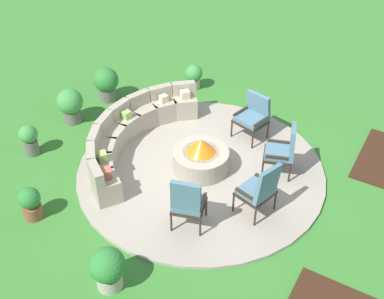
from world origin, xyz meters
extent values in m
plane|color=#387A2D|center=(0.00, 0.00, 0.00)|extent=(24.00, 24.00, 0.00)
cylinder|color=#9E9384|center=(0.00, 0.00, 0.03)|extent=(4.85, 4.85, 0.06)
cylinder|color=#9E937F|center=(0.00, 0.00, 0.27)|extent=(1.09, 1.09, 0.42)
cylinder|color=black|center=(0.00, 0.00, 0.45)|extent=(0.71, 0.71, 0.06)
cone|color=orange|center=(0.00, 0.00, 0.62)|extent=(0.57, 0.57, 0.28)
cube|color=#9E937F|center=(1.45, 1.23, 0.30)|extent=(0.67, 0.68, 0.47)
cube|color=#9E937F|center=(1.56, 1.33, 0.68)|extent=(0.45, 0.49, 0.29)
cube|color=#9E937F|center=(1.08, 1.57, 0.30)|extent=(0.68, 0.66, 0.47)
cube|color=#9E937F|center=(1.17, 1.69, 0.68)|extent=(0.51, 0.42, 0.29)
cube|color=#9E937F|center=(0.64, 1.80, 0.30)|extent=(0.63, 0.60, 0.47)
cube|color=#9E937F|center=(0.69, 1.93, 0.68)|extent=(0.54, 0.32, 0.29)
cube|color=#9E937F|center=(0.15, 1.90, 0.30)|extent=(0.54, 0.49, 0.47)
cube|color=#9E937F|center=(0.16, 2.05, 0.68)|extent=(0.52, 0.20, 0.29)
cube|color=#9E937F|center=(-0.35, 1.87, 0.30)|extent=(0.58, 0.54, 0.47)
cube|color=#9E937F|center=(-0.38, 2.02, 0.68)|extent=(0.53, 0.25, 0.29)
cube|color=#9E937F|center=(-0.82, 1.72, 0.30)|extent=(0.66, 0.63, 0.47)
cube|color=#9E937F|center=(-0.89, 1.85, 0.68)|extent=(0.53, 0.37, 0.29)
cube|color=#9E937F|center=(-1.24, 1.45, 0.30)|extent=(0.68, 0.67, 0.47)
cube|color=#9E937F|center=(-1.34, 1.56, 0.68)|extent=(0.49, 0.45, 0.29)
cube|color=#9E937F|center=(-1.58, 1.07, 0.30)|extent=(0.66, 0.68, 0.47)
cube|color=#9E937F|center=(-1.69, 1.16, 0.68)|extent=(0.42, 0.51, 0.29)
cube|color=beige|center=(1.05, 1.53, 0.62)|extent=(0.21, 0.20, 0.17)
cube|color=beige|center=(1.42, 1.20, 0.63)|extent=(0.25, 0.25, 0.19)
cube|color=#93B756|center=(-1.21, 1.41, 0.63)|extent=(0.24, 0.24, 0.18)
cube|color=#BC5B47|center=(-1.53, 1.05, 0.63)|extent=(0.24, 0.24, 0.18)
cube|color=#93B756|center=(0.15, 1.85, 0.62)|extent=(0.19, 0.17, 0.16)
cylinder|color=#2D2319|center=(-1.20, -0.23, 0.25)|extent=(0.04, 0.04, 0.38)
cylinder|color=#2D2319|center=(-1.06, -0.70, 0.25)|extent=(0.04, 0.04, 0.38)
cylinder|color=#2D2319|center=(-1.68, -0.37, 0.25)|extent=(0.04, 0.04, 0.38)
cylinder|color=#2D2319|center=(-1.53, -0.85, 0.25)|extent=(0.04, 0.04, 0.38)
cube|color=#2D2319|center=(-1.37, -0.54, 0.47)|extent=(0.66, 0.67, 0.05)
cube|color=slate|center=(-1.37, -0.54, 0.54)|extent=(0.61, 0.61, 0.09)
cube|color=slate|center=(-1.58, -0.60, 0.85)|extent=(0.29, 0.54, 0.73)
cube|color=#2D2319|center=(-1.44, -0.31, 0.60)|extent=(0.45, 0.18, 0.04)
cube|color=#2D2319|center=(-1.30, -0.76, 0.60)|extent=(0.45, 0.18, 0.04)
cylinder|color=#2D2319|center=(-0.73, -1.06, 0.25)|extent=(0.04, 0.04, 0.38)
cylinder|color=#2D2319|center=(-0.19, -1.21, 0.25)|extent=(0.04, 0.04, 0.38)
cylinder|color=#2D2319|center=(-0.85, -1.54, 0.25)|extent=(0.04, 0.04, 0.38)
cylinder|color=#2D2319|center=(-0.32, -1.68, 0.25)|extent=(0.04, 0.04, 0.38)
cube|color=#2D2319|center=(-0.52, -1.37, 0.47)|extent=(0.71, 0.66, 0.05)
cube|color=slate|center=(-0.52, -1.37, 0.54)|extent=(0.65, 0.61, 0.09)
cube|color=slate|center=(-0.58, -1.59, 0.81)|extent=(0.61, 0.26, 0.71)
cube|color=#2D2319|center=(-0.78, -1.30, 0.60)|extent=(0.17, 0.45, 0.04)
cube|color=#2D2319|center=(-0.27, -1.44, 0.60)|extent=(0.17, 0.45, 0.04)
cylinder|color=#2D2319|center=(0.34, -1.15, 0.25)|extent=(0.04, 0.04, 0.38)
cylinder|color=#2D2319|center=(0.83, -0.99, 0.25)|extent=(0.04, 0.04, 0.38)
cylinder|color=#2D2319|center=(0.50, -1.64, 0.25)|extent=(0.04, 0.04, 0.38)
cylinder|color=#2D2319|center=(0.99, -1.47, 0.25)|extent=(0.04, 0.04, 0.38)
cube|color=#2D2319|center=(0.66, -1.31, 0.47)|extent=(0.70, 0.69, 0.05)
cube|color=slate|center=(0.66, -1.31, 0.54)|extent=(0.64, 0.64, 0.09)
cube|color=slate|center=(0.74, -1.53, 0.80)|extent=(0.57, 0.28, 0.68)
cube|color=#2D2319|center=(0.43, -1.39, 0.60)|extent=(0.20, 0.46, 0.04)
cube|color=#2D2319|center=(0.90, -1.23, 0.60)|extent=(0.20, 0.46, 0.04)
cylinder|color=#2D2319|center=(1.10, -0.60, 0.25)|extent=(0.04, 0.04, 0.38)
cylinder|color=#2D2319|center=(1.25, -0.05, 0.25)|extent=(0.04, 0.04, 0.38)
cylinder|color=#2D2319|center=(1.59, -0.73, 0.25)|extent=(0.04, 0.04, 0.38)
cylinder|color=#2D2319|center=(1.74, -0.18, 0.25)|extent=(0.04, 0.04, 0.38)
cube|color=#2D2319|center=(1.42, -0.39, 0.47)|extent=(0.68, 0.73, 0.05)
cube|color=slate|center=(1.42, -0.39, 0.54)|extent=(0.63, 0.67, 0.09)
cube|color=slate|center=(1.64, -0.45, 0.77)|extent=(0.28, 0.59, 0.57)
cube|color=#2D2319|center=(1.35, -0.65, 0.60)|extent=(0.46, 0.17, 0.04)
cube|color=#2D2319|center=(1.49, -0.13, 0.60)|extent=(0.46, 0.17, 0.04)
cylinder|color=brown|center=(-2.57, 1.94, 0.13)|extent=(0.33, 0.33, 0.26)
sphere|color=#2D7A33|center=(-2.57, 1.94, 0.45)|extent=(0.38, 0.38, 0.38)
cylinder|color=#605B56|center=(1.18, 3.22, 0.16)|extent=(0.41, 0.41, 0.31)
sphere|color=#2D7A33|center=(1.18, 3.22, 0.54)|extent=(0.58, 0.58, 0.58)
sphere|color=yellow|center=(1.24, 3.22, 0.64)|extent=(0.18, 0.18, 0.18)
cylinder|color=#A89E8E|center=(2.68, 1.70, 0.13)|extent=(0.30, 0.30, 0.25)
sphere|color=#3D8E42|center=(2.68, 1.70, 0.42)|extent=(0.43, 0.43, 0.43)
cylinder|color=#A89E8E|center=(-3.05, -0.13, 0.13)|extent=(0.40, 0.40, 0.26)
sphere|color=#2D7A33|center=(-3.05, -0.13, 0.48)|extent=(0.55, 0.55, 0.55)
sphere|color=#E55638|center=(-2.99, -0.13, 0.58)|extent=(0.18, 0.18, 0.18)
cylinder|color=#605B56|center=(-1.27, 3.27, 0.17)|extent=(0.30, 0.30, 0.33)
sphere|color=#3D8E42|center=(-1.27, 3.27, 0.49)|extent=(0.37, 0.37, 0.37)
sphere|color=#E55638|center=(-1.22, 3.27, 0.57)|extent=(0.13, 0.13, 0.13)
cylinder|color=#605B56|center=(0.05, 3.34, 0.15)|extent=(0.40, 0.40, 0.30)
sphere|color=#3D8E42|center=(0.05, 3.34, 0.52)|extent=(0.57, 0.57, 0.57)
camera|label=1|loc=(-6.32, -3.48, 6.18)|focal=44.90mm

